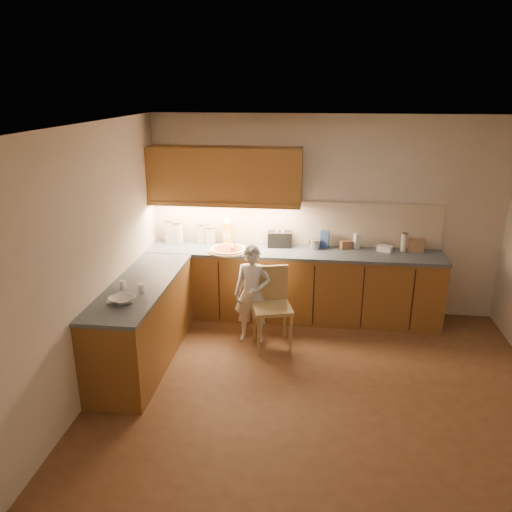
# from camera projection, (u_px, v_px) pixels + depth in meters

# --- Properties ---
(room) EXTENTS (4.54, 4.50, 2.62)m
(room) POSITION_uv_depth(u_px,v_px,m) (328.00, 231.00, 4.49)
(room) COLOR brown
(room) RESTS_ON ground
(l_counter) EXTENTS (3.77, 2.62, 0.92)m
(l_counter) POSITION_uv_depth(u_px,v_px,m) (247.00, 296.00, 6.16)
(l_counter) COLOR brown
(l_counter) RESTS_ON ground
(backsplash) EXTENTS (3.75, 0.02, 0.58)m
(backsplash) POSITION_uv_depth(u_px,v_px,m) (295.00, 223.00, 6.55)
(backsplash) COLOR beige
(backsplash) RESTS_ON l_counter
(upper_cabinets) EXTENTS (1.95, 0.36, 0.73)m
(upper_cabinets) POSITION_uv_depth(u_px,v_px,m) (225.00, 175.00, 6.29)
(upper_cabinets) COLOR brown
(upper_cabinets) RESTS_ON ground
(pizza_on_board) EXTENTS (0.51, 0.51, 0.21)m
(pizza_on_board) POSITION_uv_depth(u_px,v_px,m) (228.00, 250.00, 6.34)
(pizza_on_board) COLOR tan
(pizza_on_board) RESTS_ON l_counter
(child) EXTENTS (0.45, 0.31, 1.19)m
(child) POSITION_uv_depth(u_px,v_px,m) (252.00, 294.00, 5.87)
(child) COLOR silver
(child) RESTS_ON ground
(wooden_chair) EXTENTS (0.52, 0.52, 0.95)m
(wooden_chair) POSITION_uv_depth(u_px,v_px,m) (271.00, 301.00, 5.78)
(wooden_chair) COLOR tan
(wooden_chair) RESTS_ON ground
(mixing_bowl) EXTENTS (0.31, 0.31, 0.06)m
(mixing_bowl) POSITION_uv_depth(u_px,v_px,m) (122.00, 300.00, 4.84)
(mixing_bowl) COLOR white
(mixing_bowl) RESTS_ON l_counter
(canister_a) EXTENTS (0.16, 0.16, 0.33)m
(canister_a) POSITION_uv_depth(u_px,v_px,m) (170.00, 231.00, 6.65)
(canister_a) COLOR silver
(canister_a) RESTS_ON l_counter
(canister_b) EXTENTS (0.17, 0.17, 0.30)m
(canister_b) POSITION_uv_depth(u_px,v_px,m) (177.00, 232.00, 6.64)
(canister_b) COLOR white
(canister_b) RESTS_ON l_counter
(canister_c) EXTENTS (0.14, 0.14, 0.27)m
(canister_c) POSITION_uv_depth(u_px,v_px,m) (202.00, 233.00, 6.66)
(canister_c) COLOR beige
(canister_c) RESTS_ON l_counter
(canister_d) EXTENTS (0.14, 0.14, 0.24)m
(canister_d) POSITION_uv_depth(u_px,v_px,m) (210.00, 235.00, 6.64)
(canister_d) COLOR beige
(canister_d) RESTS_ON l_counter
(oil_jug) EXTENTS (0.14, 0.12, 0.35)m
(oil_jug) POSITION_uv_depth(u_px,v_px,m) (228.00, 233.00, 6.57)
(oil_jug) COLOR gold
(oil_jug) RESTS_ON l_counter
(toaster) EXTENTS (0.32, 0.20, 0.20)m
(toaster) POSITION_uv_depth(u_px,v_px,m) (280.00, 239.00, 6.51)
(toaster) COLOR black
(toaster) RESTS_ON l_counter
(steel_pot) EXTENTS (0.16, 0.16, 0.12)m
(steel_pot) POSITION_uv_depth(u_px,v_px,m) (315.00, 244.00, 6.44)
(steel_pot) COLOR #AAAAAE
(steel_pot) RESTS_ON l_counter
(blue_box) EXTENTS (0.12, 0.10, 0.22)m
(blue_box) POSITION_uv_depth(u_px,v_px,m) (325.00, 239.00, 6.46)
(blue_box) COLOR #35559F
(blue_box) RESTS_ON l_counter
(card_box_a) EXTENTS (0.17, 0.15, 0.10)m
(card_box_a) POSITION_uv_depth(u_px,v_px,m) (346.00, 245.00, 6.45)
(card_box_a) COLOR #986E52
(card_box_a) RESTS_ON l_counter
(white_bottle) EXTENTS (0.09, 0.09, 0.20)m
(white_bottle) POSITION_uv_depth(u_px,v_px,m) (357.00, 241.00, 6.43)
(white_bottle) COLOR white
(white_bottle) RESTS_ON l_counter
(flat_pack) EXTENTS (0.21, 0.18, 0.07)m
(flat_pack) POSITION_uv_depth(u_px,v_px,m) (385.00, 248.00, 6.35)
(flat_pack) COLOR white
(flat_pack) RESTS_ON l_counter
(tall_jar) EXTENTS (0.08, 0.08, 0.24)m
(tall_jar) POSITION_uv_depth(u_px,v_px,m) (404.00, 242.00, 6.31)
(tall_jar) COLOR white
(tall_jar) RESTS_ON l_counter
(card_box_b) EXTENTS (0.21, 0.17, 0.15)m
(card_box_b) POSITION_uv_depth(u_px,v_px,m) (416.00, 245.00, 6.34)
(card_box_b) COLOR #9C7254
(card_box_b) RESTS_ON l_counter
(dough_cloth) EXTENTS (0.29, 0.25, 0.02)m
(dough_cloth) POSITION_uv_depth(u_px,v_px,m) (121.00, 299.00, 4.90)
(dough_cloth) COLOR silver
(dough_cloth) RESTS_ON l_counter
(spice_jar_a) EXTENTS (0.06, 0.06, 0.08)m
(spice_jar_a) POSITION_uv_depth(u_px,v_px,m) (123.00, 284.00, 5.18)
(spice_jar_a) COLOR silver
(spice_jar_a) RESTS_ON l_counter
(spice_jar_b) EXTENTS (0.06, 0.06, 0.08)m
(spice_jar_b) POSITION_uv_depth(u_px,v_px,m) (141.00, 288.00, 5.09)
(spice_jar_b) COLOR white
(spice_jar_b) RESTS_ON l_counter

